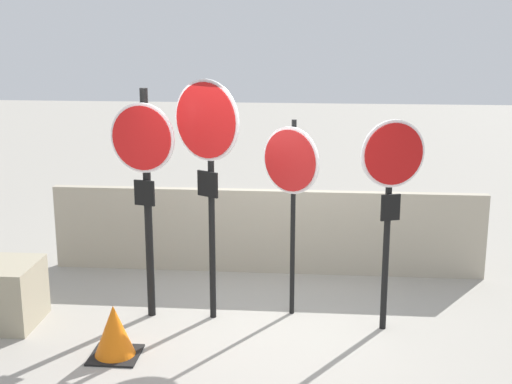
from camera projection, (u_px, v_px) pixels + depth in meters
The scene contains 7 objects.
ground_plane at pixel (255, 324), 7.55m from camera, with size 40.00×40.00×0.00m, color gray.
fence_back at pixel (266, 231), 9.00m from camera, with size 5.44×0.12×1.07m.
stop_sign_0 at pixel (145, 168), 7.36m from camera, with size 0.71×0.22×2.47m.
stop_sign_1 at pixel (208, 145), 7.25m from camera, with size 0.72×0.46×2.57m.
stop_sign_2 at pixel (291, 173), 7.42m from camera, with size 0.60×0.42×2.14m.
stop_sign_3 at pixel (391, 181), 7.04m from camera, with size 0.64×0.26×2.21m.
traffic_cone_0 at pixel (114, 331), 6.79m from camera, with size 0.47×0.47×0.52m.
Camera 1 is at (0.61, -6.97, 3.17)m, focal length 50.00 mm.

